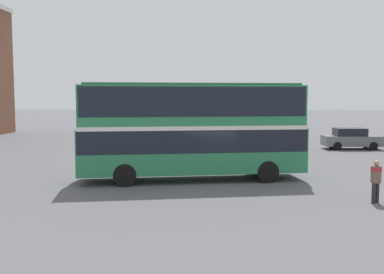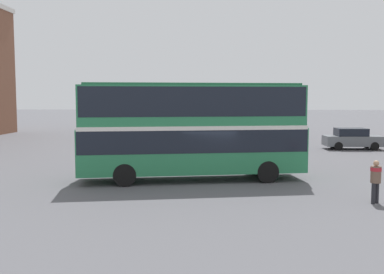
% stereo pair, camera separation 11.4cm
% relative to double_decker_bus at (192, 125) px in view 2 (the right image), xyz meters
% --- Properties ---
extents(ground_plane, '(240.00, 240.00, 0.00)m').
position_rel_double_decker_bus_xyz_m(ground_plane, '(0.89, -0.21, -2.73)').
color(ground_plane, '#5B5B60').
extents(double_decker_bus, '(11.21, 4.55, 4.76)m').
position_rel_double_decker_bus_xyz_m(double_decker_bus, '(0.00, 0.00, 0.00)').
color(double_decker_bus, '#287A4C').
rests_on(double_decker_bus, ground_plane).
extents(pedestrian_foreground, '(0.58, 0.58, 1.68)m').
position_rel_double_decker_bus_xyz_m(pedestrian_foreground, '(7.32, -4.51, -1.70)').
color(pedestrian_foreground, '#232328').
rests_on(pedestrian_foreground, ground_plane).
extents(parked_car_kerb_near, '(4.48, 1.95, 1.66)m').
position_rel_double_decker_bus_xyz_m(parked_car_kerb_near, '(11.90, 13.73, -1.90)').
color(parked_car_kerb_near, slate).
rests_on(parked_car_kerb_near, ground_plane).
extents(parked_car_kerb_far, '(4.53, 2.47, 1.52)m').
position_rel_double_decker_bus_xyz_m(parked_car_kerb_far, '(0.24, 17.71, -1.96)').
color(parked_car_kerb_far, silver).
rests_on(parked_car_kerb_far, ground_plane).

